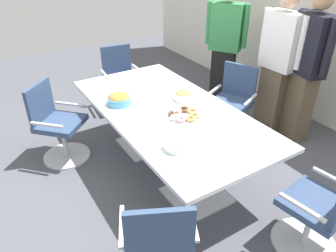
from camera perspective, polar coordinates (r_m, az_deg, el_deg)
name	(u,v)px	position (r m, az deg, el deg)	size (l,w,h in m)	color
ground_plane	(168,168)	(3.70, 0.00, -7.41)	(10.00, 10.00, 0.01)	#4C4F56
back_wall	(330,16)	(4.73, 26.81, 16.93)	(8.00, 0.10, 2.80)	white
conference_table	(168,120)	(3.35, 0.00, 1.11)	(2.40, 1.20, 0.75)	silver
office_chair_0	(320,213)	(2.87, 25.38, -13.71)	(0.61, 0.61, 0.91)	silver
office_chair_1	(232,106)	(4.19, 11.30, 3.56)	(0.71, 0.71, 0.91)	silver
office_chair_2	(121,82)	(4.87, -8.30, 7.78)	(0.59, 0.59, 0.91)	silver
office_chair_3	(57,127)	(3.86, -19.02, -0.14)	(0.76, 0.76, 0.91)	silver
office_chair_4	(158,247)	(2.40, -1.69, -20.57)	(0.72, 0.72, 0.91)	silver
person_standing_0	(225,45)	(4.88, 10.07, 14.02)	(0.56, 0.42, 1.75)	black
person_standing_1	(278,61)	(4.26, 18.91, 10.76)	(0.61, 0.25, 1.80)	brown
person_standing_2	(307,67)	(4.14, 23.44, 9.63)	(0.61, 0.33, 1.83)	brown
snack_bowl_cookies	(184,95)	(3.46, 2.77, 5.49)	(0.20, 0.20, 0.11)	white
snack_bowl_pretzels	(119,99)	(3.40, -8.68, 4.75)	(0.25, 0.25, 0.12)	#4C9EC6
donut_platter	(184,115)	(3.14, 2.77, 2.01)	(0.31, 0.31, 0.04)	white
plate_stack	(176,145)	(2.67, 1.50, -3.46)	(0.23, 0.23, 0.05)	white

